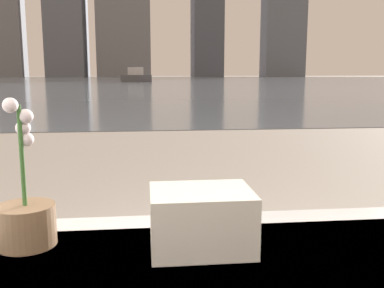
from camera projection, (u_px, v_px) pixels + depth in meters
The scene contains 7 objects.
potted_orchid at pixel (26, 216), 1.16m from camera, with size 0.16×0.16×0.40m.
towel_stack at pixel (201, 219), 1.14m from camera, with size 0.27×0.21×0.16m.
harbor_water at pixel (146, 80), 61.29m from camera, with size 180.00×110.00×0.01m.
harbor_boat_1 at pixel (136, 77), 48.82m from camera, with size 3.61×4.57×1.66m.
skyline_tower_1 at pixel (8, 4), 109.44m from camera, with size 6.86×6.43×36.92m.
skyline_tower_2 at pixel (66, 8), 111.14m from camera, with size 9.73×12.30×35.25m.
skyline_tower_3 at pixel (124, 16), 113.00m from camera, with size 13.87×10.53×32.04m.
Camera 1 is at (-0.18, -0.32, 0.98)m, focal length 40.00 mm.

